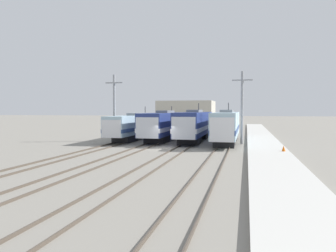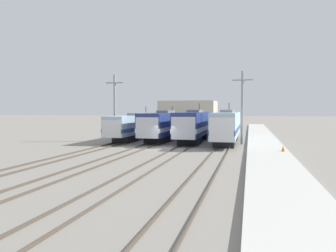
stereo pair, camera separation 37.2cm
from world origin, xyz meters
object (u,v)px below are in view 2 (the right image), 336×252
locomotive_far_left (136,126)px  traffic_cone (283,149)px  locomotive_far_right (227,126)px  locomotive_center_right (195,125)px  catenary_tower_right (242,106)px  locomotive_center_left (165,125)px  catenary_tower_left (115,107)px

locomotive_far_left → traffic_cone: bearing=-32.6°
locomotive_far_left → locomotive_far_right: size_ratio=1.07×
locomotive_center_right → locomotive_far_right: (4.50, -1.53, 0.00)m
locomotive_center_right → catenary_tower_right: size_ratio=1.85×
locomotive_center_left → catenary_tower_right: (10.98, -3.37, 2.62)m
locomotive_far_left → locomotive_center_left: size_ratio=1.04×
locomotive_far_left → locomotive_far_right: bearing=-11.5°
locomotive_far_right → traffic_cone: bearing=-58.1°
locomotive_far_right → catenary_tower_left: 15.63m
locomotive_center_right → locomotive_far_right: 4.76m
catenary_tower_left → locomotive_far_left: bearing=61.7°
locomotive_far_right → catenary_tower_right: bearing=-20.9°
locomotive_far_left → locomotive_far_right: 13.79m
locomotive_center_left → catenary_tower_left: bearing=-152.2°
locomotive_center_right → locomotive_center_left: bearing=166.4°
locomotive_center_right → catenary_tower_left: catenary_tower_left is taller
locomotive_center_left → locomotive_far_left: bearing=178.3°
locomotive_far_right → traffic_cone: 11.64m
locomotive_far_left → traffic_cone: 23.31m
locomotive_center_left → locomotive_center_right: bearing=-13.6°
locomotive_far_left → locomotive_center_right: (9.01, -1.22, 0.22)m
locomotive_center_right → locomotive_far_right: locomotive_far_right is taller
locomotive_far_right → catenary_tower_right: size_ratio=1.95×
locomotive_center_left → locomotive_center_right: size_ratio=1.08×
catenary_tower_right → traffic_cone: 10.79m
locomotive_center_left → locomotive_center_right: locomotive_center_right is taller
locomotive_far_left → catenary_tower_left: size_ratio=2.08×
locomotive_far_left → catenary_tower_left: (-1.89, -3.50, 2.80)m
locomotive_center_right → catenary_tower_right: 7.33m
locomotive_far_right → locomotive_center_left: bearing=163.8°
catenary_tower_left → catenary_tower_right: (17.37, 0.00, 0.00)m
locomotive_far_left → locomotive_center_left: 4.51m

